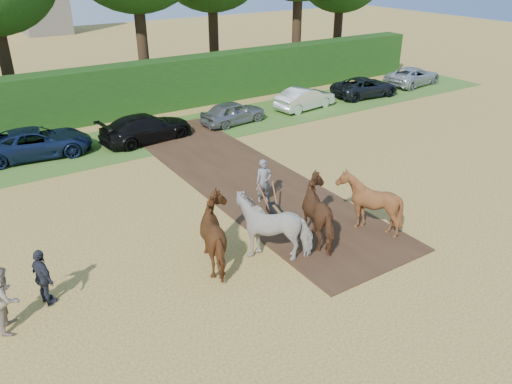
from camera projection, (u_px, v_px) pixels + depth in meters
ground at (318, 264)px, 15.74m from camera, size 120.00×120.00×0.00m
earth_strip at (242, 177)px, 21.74m from camera, size 4.50×17.00×0.05m
grass_verge at (148, 138)px, 26.28m from camera, size 50.00×5.00×0.03m
hedgerow at (116, 92)px, 29.02m from camera, size 46.00×1.60×3.00m
spectator_near at (5, 298)px, 12.75m from camera, size 0.95×1.08×1.87m
spectator_far at (43, 277)px, 13.67m from camera, size 0.69×1.08×1.71m
plough_team at (298, 217)px, 16.37m from camera, size 7.32×5.19×2.12m
parked_cars at (196, 117)px, 27.44m from camera, size 41.10×3.54×1.46m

